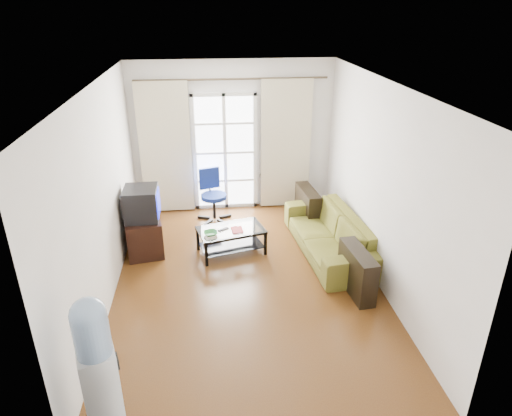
{
  "coord_description": "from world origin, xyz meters",
  "views": [
    {
      "loc": [
        -0.47,
        -5.4,
        3.6
      ],
      "look_at": [
        0.17,
        0.35,
        0.95
      ],
      "focal_mm": 32.0,
      "sensor_mm": 36.0,
      "label": 1
    }
  ],
  "objects_px": {
    "tv_stand": "(144,234)",
    "crt_tv": "(140,204)",
    "coffee_table": "(231,237)",
    "water_cooler": "(98,369)",
    "task_chair": "(214,205)",
    "sofa": "(329,234)"
  },
  "relations": [
    {
      "from": "tv_stand",
      "to": "crt_tv",
      "type": "relative_size",
      "value": 1.43
    },
    {
      "from": "sofa",
      "to": "water_cooler",
      "type": "bearing_deg",
      "value": -48.25
    },
    {
      "from": "crt_tv",
      "to": "water_cooler",
      "type": "bearing_deg",
      "value": -90.06
    },
    {
      "from": "sofa",
      "to": "task_chair",
      "type": "distance_m",
      "value": 2.21
    },
    {
      "from": "sofa",
      "to": "crt_tv",
      "type": "xyz_separation_m",
      "value": [
        -2.84,
        0.33,
        0.51
      ]
    },
    {
      "from": "task_chair",
      "to": "coffee_table",
      "type": "bearing_deg",
      "value": -97.26
    },
    {
      "from": "sofa",
      "to": "water_cooler",
      "type": "xyz_separation_m",
      "value": [
        -2.8,
        -3.01,
        0.46
      ]
    },
    {
      "from": "sofa",
      "to": "water_cooler",
      "type": "distance_m",
      "value": 4.14
    },
    {
      "from": "crt_tv",
      "to": "water_cooler",
      "type": "distance_m",
      "value": 3.34
    },
    {
      "from": "sofa",
      "to": "task_chair",
      "type": "relative_size",
      "value": 2.41
    },
    {
      "from": "tv_stand",
      "to": "task_chair",
      "type": "xyz_separation_m",
      "value": [
        1.11,
        1.0,
        -0.02
      ]
    },
    {
      "from": "sofa",
      "to": "task_chair",
      "type": "bearing_deg",
      "value": -133.54
    },
    {
      "from": "sofa",
      "to": "water_cooler",
      "type": "height_order",
      "value": "water_cooler"
    },
    {
      "from": "water_cooler",
      "to": "coffee_table",
      "type": "bearing_deg",
      "value": 49.85
    },
    {
      "from": "coffee_table",
      "to": "task_chair",
      "type": "relative_size",
      "value": 1.2
    },
    {
      "from": "crt_tv",
      "to": "task_chair",
      "type": "bearing_deg",
      "value": 42.43
    },
    {
      "from": "crt_tv",
      "to": "task_chair",
      "type": "xyz_separation_m",
      "value": [
        1.11,
        1.04,
        -0.55
      ]
    },
    {
      "from": "coffee_table",
      "to": "water_cooler",
      "type": "relative_size",
      "value": 0.75
    },
    {
      "from": "task_chair",
      "to": "water_cooler",
      "type": "relative_size",
      "value": 0.62
    },
    {
      "from": "coffee_table",
      "to": "tv_stand",
      "type": "bearing_deg",
      "value": 170.96
    },
    {
      "from": "task_chair",
      "to": "water_cooler",
      "type": "distance_m",
      "value": 4.54
    },
    {
      "from": "coffee_table",
      "to": "water_cooler",
      "type": "height_order",
      "value": "water_cooler"
    }
  ]
}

